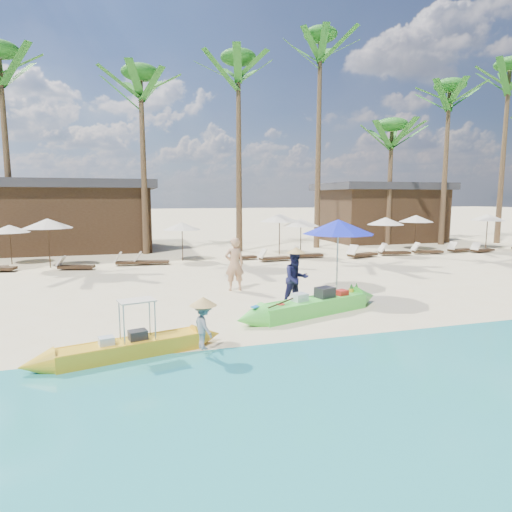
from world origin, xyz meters
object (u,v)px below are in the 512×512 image
object	(u,v)px
yellow_canoe	(130,348)
blue_umbrella	(338,227)
green_canoe	(313,306)
tourist	(234,264)

from	to	relation	value
yellow_canoe	blue_umbrella	size ratio (longest dim) A/B	1.76
green_canoe	tourist	xyz separation A→B (m)	(-1.39, 3.61, 0.70)
tourist	green_canoe	bearing A→B (deg)	110.79
green_canoe	blue_umbrella	xyz separation A→B (m)	(1.70, 1.92, 2.05)
tourist	blue_umbrella	xyz separation A→B (m)	(3.09, -1.69, 1.35)
tourist	blue_umbrella	distance (m)	3.78
green_canoe	yellow_canoe	distance (m)	5.30
green_canoe	yellow_canoe	bearing A→B (deg)	-175.96
tourist	blue_umbrella	bearing A→B (deg)	150.99
yellow_canoe	tourist	world-z (taller)	tourist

